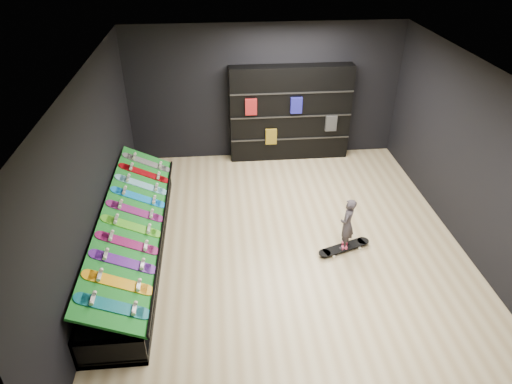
{
  "coord_description": "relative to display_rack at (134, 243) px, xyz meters",
  "views": [
    {
      "loc": [
        -1.08,
        -6.12,
        4.95
      ],
      "look_at": [
        -0.5,
        0.2,
        1.0
      ],
      "focal_mm": 32.0,
      "sensor_mm": 36.0,
      "label": 1
    }
  ],
  "objects": [
    {
      "name": "display_board_6",
      "position": [
        0.06,
        0.63,
        0.49
      ],
      "size": [
        0.93,
        0.22,
        0.5
      ],
      "primitive_type": null,
      "rotation": [
        0.0,
        0.44,
        0.0
      ],
      "color": "blue",
      "rests_on": "turf_ramp"
    },
    {
      "name": "display_board_3",
      "position": [
        0.06,
        -0.63,
        0.49
      ],
      "size": [
        0.93,
        0.22,
        0.5
      ],
      "primitive_type": null,
      "rotation": [
        0.0,
        0.44,
        0.0
      ],
      "color": "#E5198C",
      "rests_on": "turf_ramp"
    },
    {
      "name": "wall_front",
      "position": [
        2.55,
        -3.5,
        1.25
      ],
      "size": [
        6.0,
        0.02,
        3.0
      ],
      "primitive_type": "cube",
      "color": "black",
      "rests_on": "ground"
    },
    {
      "name": "display_board_1",
      "position": [
        0.06,
        -1.48,
        0.49
      ],
      "size": [
        0.93,
        0.22,
        0.5
      ],
      "primitive_type": null,
      "rotation": [
        0.0,
        0.44,
        0.0
      ],
      "color": "yellow",
      "rests_on": "turf_ramp"
    },
    {
      "name": "display_board_5",
      "position": [
        0.06,
        0.21,
        0.49
      ],
      "size": [
        0.93,
        0.22,
        0.5
      ],
      "primitive_type": null,
      "rotation": [
        0.0,
        0.44,
        0.0
      ],
      "color": "#2626BF",
      "rests_on": "turf_ramp"
    },
    {
      "name": "display_board_9",
      "position": [
        0.06,
        1.9,
        0.49
      ],
      "size": [
        0.93,
        0.22,
        0.5
      ],
      "primitive_type": null,
      "rotation": [
        0.0,
        0.44,
        0.0
      ],
      "color": "black",
      "rests_on": "turf_ramp"
    },
    {
      "name": "floor_skateboard",
      "position": [
        3.51,
        -0.22,
        -0.2
      ],
      "size": [
        1.0,
        0.54,
        0.09
      ],
      "primitive_type": null,
      "rotation": [
        0.0,
        0.0,
        0.34
      ],
      "color": "black",
      "rests_on": "ground"
    },
    {
      "name": "wall_back",
      "position": [
        2.55,
        3.5,
        1.25
      ],
      "size": [
        6.0,
        0.02,
        3.0
      ],
      "primitive_type": "cube",
      "color": "black",
      "rests_on": "ground"
    },
    {
      "name": "display_board_0",
      "position": [
        0.06,
        -1.9,
        0.49
      ],
      "size": [
        0.93,
        0.22,
        0.5
      ],
      "primitive_type": null,
      "rotation": [
        0.0,
        0.44,
        0.0
      ],
      "color": "#0C8C99",
      "rests_on": "turf_ramp"
    },
    {
      "name": "display_board_8",
      "position": [
        0.06,
        1.48,
        0.49
      ],
      "size": [
        0.93,
        0.22,
        0.5
      ],
      "primitive_type": null,
      "rotation": [
        0.0,
        0.44,
        0.0
      ],
      "color": "red",
      "rests_on": "turf_ramp"
    },
    {
      "name": "wall_left",
      "position": [
        -0.45,
        0.0,
        1.25
      ],
      "size": [
        0.02,
        7.0,
        3.0
      ],
      "primitive_type": "cube",
      "color": "black",
      "rests_on": "ground"
    },
    {
      "name": "turf_ramp",
      "position": [
        0.05,
        0.0,
        0.46
      ],
      "size": [
        0.92,
        4.5,
        0.46
      ],
      "primitive_type": "cube",
      "rotation": [
        0.0,
        0.44,
        0.0
      ],
      "color": "#0F641A",
      "rests_on": "display_rack"
    },
    {
      "name": "display_board_7",
      "position": [
        0.06,
        1.06,
        0.49
      ],
      "size": [
        0.93,
        0.22,
        0.5
      ],
      "primitive_type": null,
      "rotation": [
        0.0,
        0.44,
        0.0
      ],
      "color": "#0CB2E5",
      "rests_on": "turf_ramp"
    },
    {
      "name": "display_board_4",
      "position": [
        0.06,
        -0.21,
        0.49
      ],
      "size": [
        0.93,
        0.22,
        0.5
      ],
      "primitive_type": null,
      "rotation": [
        0.0,
        0.44,
        0.0
      ],
      "color": "green",
      "rests_on": "turf_ramp"
    },
    {
      "name": "child",
      "position": [
        3.51,
        -0.22,
        0.12
      ],
      "size": [
        0.23,
        0.26,
        0.56
      ],
      "primitive_type": "imported",
      "rotation": [
        0.0,
        0.0,
        -2.08
      ],
      "color": "black",
      "rests_on": "floor_skateboard"
    },
    {
      "name": "ceiling",
      "position": [
        2.55,
        0.0,
        2.75
      ],
      "size": [
        6.0,
        7.0,
        0.01
      ],
      "primitive_type": "cube",
      "color": "white",
      "rests_on": "ground"
    },
    {
      "name": "wall_right",
      "position": [
        5.55,
        0.0,
        1.25
      ],
      "size": [
        0.02,
        7.0,
        3.0
      ],
      "primitive_type": "cube",
      "color": "black",
      "rests_on": "ground"
    },
    {
      "name": "display_board_2",
      "position": [
        0.06,
        -1.06,
        0.49
      ],
      "size": [
        0.93,
        0.22,
        0.5
      ],
      "primitive_type": null,
      "rotation": [
        0.0,
        0.44,
        0.0
      ],
      "color": "purple",
      "rests_on": "turf_ramp"
    },
    {
      "name": "floor",
      "position": [
        2.55,
        0.0,
        -0.25
      ],
      "size": [
        6.0,
        7.0,
        0.01
      ],
      "primitive_type": "cube",
      "color": "tan",
      "rests_on": "ground"
    },
    {
      "name": "back_shelving",
      "position": [
        3.1,
        3.32,
        0.82
      ],
      "size": [
        2.68,
        0.31,
        2.14
      ],
      "primitive_type": "cube",
      "color": "black",
      "rests_on": "ground"
    },
    {
      "name": "display_rack",
      "position": [
        0.0,
        0.0,
        0.0
      ],
      "size": [
        0.9,
        4.5,
        0.5
      ],
      "primitive_type": null,
      "color": "black",
      "rests_on": "ground"
    }
  ]
}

